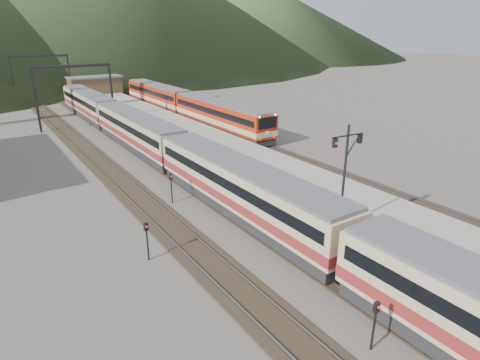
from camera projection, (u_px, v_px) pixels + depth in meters
track_main at (143, 150)px, 42.38m from camera, size 2.60×200.00×0.23m
track_far at (94, 158)px, 39.77m from camera, size 2.60×200.00×0.23m
track_second at (234, 136)px, 48.36m from camera, size 2.60×200.00×0.23m
platform at (198, 143)px, 43.58m from camera, size 8.00×100.00×1.00m
gantry_near at (74, 84)px, 50.64m from camera, size 9.55×0.25×8.00m
gantry_far at (41, 69)px, 70.11m from camera, size 9.55×0.25×8.00m
station_shed at (95, 85)px, 74.01m from camera, size 9.40×4.40×3.10m
hill_c at (216, 5)px, 223.26m from camera, size 160.00×160.00×50.00m
main_train at (178, 153)px, 34.80m from camera, size 2.85×78.25×3.48m
second_train at (185, 104)px, 57.74m from camera, size 2.86×39.00×3.49m
signal_mast at (345, 167)px, 22.40m from camera, size 2.20×0.36×6.23m
short_signal_a at (375, 319)px, 15.55m from camera, size 0.23×0.18×2.27m
short_signal_b at (171, 184)px, 29.23m from camera, size 0.25×0.21×2.27m
short_signal_c at (147, 236)px, 21.82m from camera, size 0.25×0.20×2.27m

